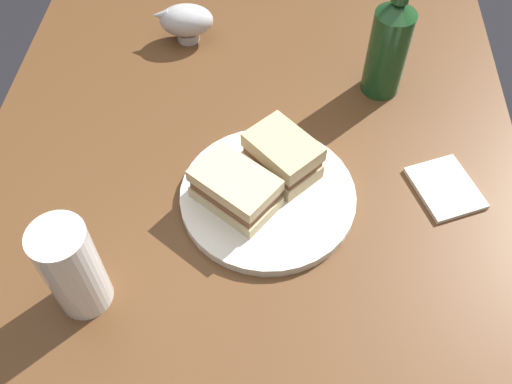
{
  "coord_description": "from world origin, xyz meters",
  "views": [
    {
      "loc": [
        -0.49,
        -0.05,
        1.48
      ],
      "look_at": [
        0.01,
        -0.02,
        0.79
      ],
      "focal_mm": 39.51,
      "sensor_mm": 36.0,
      "label": 1
    }
  ],
  "objects_px": {
    "pint_glass": "(74,271)",
    "sandwich_half_right": "(235,190)",
    "sandwich_half_left": "(283,156)",
    "napkin": "(445,188)",
    "cider_bottle": "(389,44)",
    "plate": "(268,196)",
    "gravy_boat": "(186,20)"
  },
  "relations": [
    {
      "from": "sandwich_half_left",
      "to": "pint_glass",
      "type": "height_order",
      "value": "pint_glass"
    },
    {
      "from": "pint_glass",
      "to": "gravy_boat",
      "type": "xyz_separation_m",
      "value": [
        0.56,
        -0.06,
        -0.03
      ]
    },
    {
      "from": "plate",
      "to": "napkin",
      "type": "xyz_separation_m",
      "value": [
        0.04,
        -0.28,
        -0.0
      ]
    },
    {
      "from": "sandwich_half_left",
      "to": "gravy_boat",
      "type": "relative_size",
      "value": 1.11
    },
    {
      "from": "pint_glass",
      "to": "sandwich_half_left",
      "type": "bearing_deg",
      "value": -48.51
    },
    {
      "from": "plate",
      "to": "cider_bottle",
      "type": "bearing_deg",
      "value": -35.48
    },
    {
      "from": "plate",
      "to": "gravy_boat",
      "type": "relative_size",
      "value": 2.3
    },
    {
      "from": "sandwich_half_left",
      "to": "cider_bottle",
      "type": "distance_m",
      "value": 0.28
    },
    {
      "from": "gravy_boat",
      "to": "napkin",
      "type": "relative_size",
      "value": 1.08
    },
    {
      "from": "plate",
      "to": "sandwich_half_left",
      "type": "distance_m",
      "value": 0.07
    },
    {
      "from": "cider_bottle",
      "to": "napkin",
      "type": "bearing_deg",
      "value": -158.42
    },
    {
      "from": "plate",
      "to": "sandwich_half_right",
      "type": "distance_m",
      "value": 0.06
    },
    {
      "from": "plate",
      "to": "pint_glass",
      "type": "relative_size",
      "value": 1.72
    },
    {
      "from": "plate",
      "to": "sandwich_half_left",
      "type": "relative_size",
      "value": 2.08
    },
    {
      "from": "pint_glass",
      "to": "plate",
      "type": "bearing_deg",
      "value": -52.96
    },
    {
      "from": "sandwich_half_left",
      "to": "gravy_boat",
      "type": "distance_m",
      "value": 0.39
    },
    {
      "from": "cider_bottle",
      "to": "plate",
      "type": "bearing_deg",
      "value": 144.52
    },
    {
      "from": "plate",
      "to": "sandwich_half_left",
      "type": "height_order",
      "value": "sandwich_half_left"
    },
    {
      "from": "sandwich_half_right",
      "to": "napkin",
      "type": "bearing_deg",
      "value": -79.71
    },
    {
      "from": "plate",
      "to": "napkin",
      "type": "bearing_deg",
      "value": -82.04
    },
    {
      "from": "sandwich_half_right",
      "to": "gravy_boat",
      "type": "bearing_deg",
      "value": 18.2
    },
    {
      "from": "sandwich_half_right",
      "to": "cider_bottle",
      "type": "distance_m",
      "value": 0.37
    },
    {
      "from": "sandwich_half_right",
      "to": "cider_bottle",
      "type": "xyz_separation_m",
      "value": [
        0.29,
        -0.24,
        0.05
      ]
    },
    {
      "from": "pint_glass",
      "to": "napkin",
      "type": "height_order",
      "value": "pint_glass"
    },
    {
      "from": "cider_bottle",
      "to": "pint_glass",
      "type": "bearing_deg",
      "value": 136.11
    },
    {
      "from": "plate",
      "to": "sandwich_half_right",
      "type": "bearing_deg",
      "value": 112.97
    },
    {
      "from": "napkin",
      "to": "sandwich_half_left",
      "type": "bearing_deg",
      "value": 87.92
    },
    {
      "from": "pint_glass",
      "to": "sandwich_half_right",
      "type": "bearing_deg",
      "value": -50.07
    },
    {
      "from": "sandwich_half_left",
      "to": "napkin",
      "type": "bearing_deg",
      "value": -92.08
    },
    {
      "from": "sandwich_half_left",
      "to": "cider_bottle",
      "type": "height_order",
      "value": "cider_bottle"
    },
    {
      "from": "sandwich_half_left",
      "to": "pint_glass",
      "type": "distance_m",
      "value": 0.35
    },
    {
      "from": "sandwich_half_right",
      "to": "cider_bottle",
      "type": "relative_size",
      "value": 0.57
    }
  ]
}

